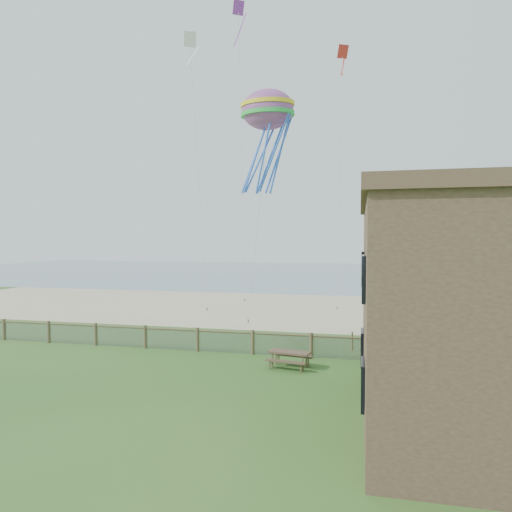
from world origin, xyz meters
name	(u,v)px	position (x,y,z in m)	size (l,w,h in m)	color
ground	(217,392)	(0.00, 0.00, 0.00)	(160.00, 160.00, 0.00)	#2A5B1F
sand_beach	(296,309)	(0.00, 22.00, 0.00)	(72.00, 20.00, 0.02)	#BDAD88
ocean	(329,273)	(0.00, 66.00, 0.00)	(160.00, 68.00, 0.02)	slate
chainlink_fence	(253,344)	(0.00, 6.00, 0.55)	(36.20, 0.20, 1.25)	brown
picnic_table	(289,359)	(2.21, 4.00, 0.40)	(1.88, 1.42, 0.80)	brown
octopus_kite	(268,139)	(-0.39, 11.70, 12.25)	(3.42, 2.42, 7.05)	#FF2F28
kite_white	(190,47)	(-6.92, 15.32, 20.00)	(1.05, 0.70, 2.19)	white
kite_purple	(238,20)	(-4.88, 21.41, 24.57)	(1.14, 0.70, 3.17)	purple
kite_red	(343,57)	(3.98, 18.43, 19.53)	(0.96, 0.70, 1.76)	red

